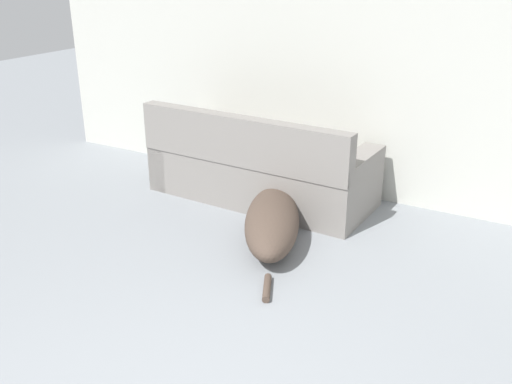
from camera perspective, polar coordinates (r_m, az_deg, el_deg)
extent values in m
cube|color=beige|center=(5.17, 15.58, 11.74)|extent=(7.95, 0.06, 2.49)
cube|color=gray|center=(5.39, 0.60, 1.67)|extent=(2.12, 0.93, 0.44)
cube|color=gray|center=(4.96, -1.54, 5.12)|extent=(2.09, 0.23, 0.43)
cube|color=gray|center=(4.98, 9.91, 0.38)|extent=(0.24, 0.85, 0.58)
cube|color=gray|center=(5.88, -7.29, 4.00)|extent=(0.24, 0.85, 0.58)
ellipsoid|color=#4C3D33|center=(4.57, 1.63, -2.96)|extent=(0.91, 1.29, 0.34)
sphere|color=black|center=(5.21, 1.96, -0.03)|extent=(0.38, 0.38, 0.28)
cylinder|color=#4C3D33|center=(3.98, 1.10, -9.55)|extent=(0.18, 0.30, 0.05)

